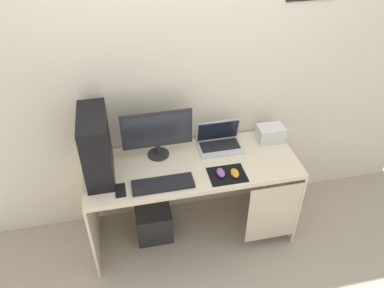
% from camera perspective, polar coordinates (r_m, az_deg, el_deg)
% --- Properties ---
extents(ground_plane, '(8.00, 8.00, 0.00)m').
position_cam_1_polar(ground_plane, '(3.30, 0.00, -12.63)').
color(ground_plane, '#9E9384').
extents(wall_back, '(4.00, 0.05, 2.60)m').
position_cam_1_polar(wall_back, '(2.75, -1.46, 10.79)').
color(wall_back, beige).
rests_on(wall_back, ground_plane).
extents(desk, '(1.55, 0.59, 0.73)m').
position_cam_1_polar(desk, '(2.87, 0.44, -5.15)').
color(desk, beige).
rests_on(desk, ground_plane).
extents(pc_tower, '(0.18, 0.43, 0.48)m').
position_cam_1_polar(pc_tower, '(2.63, -14.06, -0.28)').
color(pc_tower, black).
rests_on(pc_tower, desk).
extents(monitor, '(0.51, 0.16, 0.38)m').
position_cam_1_polar(monitor, '(2.74, -5.21, 1.69)').
color(monitor, '#232326').
rests_on(monitor, desk).
extents(laptop, '(0.34, 0.22, 0.20)m').
position_cam_1_polar(laptop, '(2.93, 4.10, 0.37)').
color(laptop, '#B7BCC6').
rests_on(laptop, desk).
extents(projector, '(0.20, 0.14, 0.12)m').
position_cam_1_polar(projector, '(3.04, 11.58, 1.54)').
color(projector, silver).
rests_on(projector, desk).
extents(keyboard, '(0.42, 0.14, 0.02)m').
position_cam_1_polar(keyboard, '(2.61, -4.35, -5.97)').
color(keyboard, black).
rests_on(keyboard, desk).
extents(mousepad, '(0.26, 0.20, 0.00)m').
position_cam_1_polar(mousepad, '(2.70, 5.25, -4.57)').
color(mousepad, black).
rests_on(mousepad, desk).
extents(mouse_left, '(0.06, 0.10, 0.03)m').
position_cam_1_polar(mouse_left, '(2.69, 4.29, -4.26)').
color(mouse_left, '#8C4C99').
rests_on(mouse_left, mousepad).
extents(mouse_right, '(0.06, 0.10, 0.03)m').
position_cam_1_polar(mouse_right, '(2.69, 6.38, -4.31)').
color(mouse_right, orange).
rests_on(mouse_right, mousepad).
extents(cell_phone, '(0.07, 0.13, 0.01)m').
position_cam_1_polar(cell_phone, '(2.62, -10.59, -6.80)').
color(cell_phone, black).
rests_on(cell_phone, desk).
extents(subwoofer, '(0.28, 0.28, 0.28)m').
position_cam_1_polar(subwoofer, '(3.19, -5.73, -11.37)').
color(subwoofer, '#232326').
rests_on(subwoofer, ground_plane).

